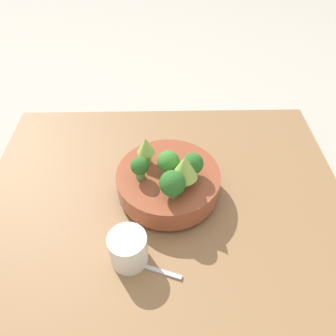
% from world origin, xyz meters
% --- Properties ---
extents(ground_plane, '(6.00, 6.00, 0.00)m').
position_xyz_m(ground_plane, '(0.00, 0.00, 0.00)').
color(ground_plane, '#ADA89E').
extents(table, '(0.99, 0.79, 0.05)m').
position_xyz_m(table, '(0.00, 0.00, 0.02)').
color(table, olive).
rests_on(table, ground_plane).
extents(bowl, '(0.27, 0.27, 0.08)m').
position_xyz_m(bowl, '(0.01, 0.01, 0.09)').
color(bowl, brown).
rests_on(bowl, table).
extents(broccoli_floret_front, '(0.06, 0.06, 0.07)m').
position_xyz_m(broccoli_floret_front, '(0.02, -0.06, 0.16)').
color(broccoli_floret_front, '#609347').
rests_on(broccoli_floret_front, bowl).
extents(broccoli_floret_left, '(0.05, 0.05, 0.06)m').
position_xyz_m(broccoli_floret_left, '(-0.06, 0.00, 0.16)').
color(broccoli_floret_left, '#609347').
rests_on(broccoli_floret_left, bowl).
extents(romanesco_piece_near, '(0.07, 0.07, 0.10)m').
position_xyz_m(romanesco_piece_near, '(0.05, -0.03, 0.19)').
color(romanesco_piece_near, '#6BA34C').
rests_on(romanesco_piece_near, bowl).
extents(broccoli_floret_center, '(0.06, 0.06, 0.07)m').
position_xyz_m(broccoli_floret_center, '(0.01, 0.01, 0.16)').
color(broccoli_floret_center, '#7AB256').
rests_on(broccoli_floret_center, bowl).
extents(broccoli_floret_right, '(0.05, 0.05, 0.07)m').
position_xyz_m(broccoli_floret_right, '(0.07, 0.01, 0.16)').
color(broccoli_floret_right, '#6BA34C').
rests_on(broccoli_floret_right, bowl).
extents(romanesco_piece_far, '(0.05, 0.05, 0.08)m').
position_xyz_m(romanesco_piece_far, '(-0.04, 0.06, 0.18)').
color(romanesco_piece_far, '#7AB256').
rests_on(romanesco_piece_far, bowl).
extents(cup, '(0.09, 0.09, 0.08)m').
position_xyz_m(cup, '(-0.08, -0.19, 0.09)').
color(cup, silver).
rests_on(cup, table).
extents(fork, '(0.16, 0.06, 0.01)m').
position_xyz_m(fork, '(-0.04, -0.21, 0.05)').
color(fork, '#B2B2B7').
rests_on(fork, table).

